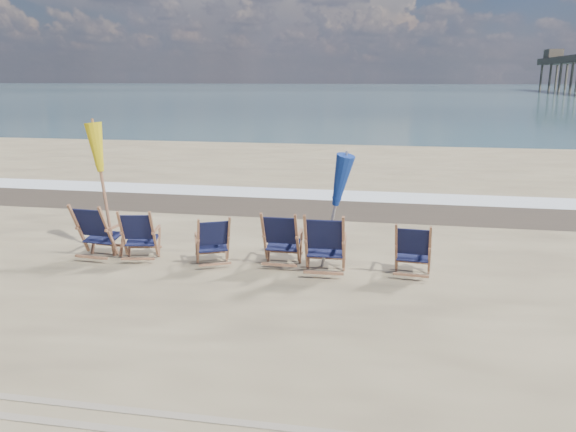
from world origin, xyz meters
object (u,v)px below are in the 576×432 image
object	(u,v)px
beach_chair_1	(154,236)
beach_chair_5	(430,252)
umbrella_blue	(333,184)
beach_chair_2	(229,241)
beach_chair_3	(297,241)
umbrella_yellow	(101,155)
beach_chair_4	(343,246)
beach_chair_0	(108,233)

from	to	relation	value
beach_chair_1	beach_chair_5	bearing A→B (deg)	168.94
beach_chair_5	umbrella_blue	size ratio (longest dim) A/B	0.47
beach_chair_1	beach_chair_2	size ratio (longest dim) A/B	1.05
beach_chair_1	beach_chair_2	bearing A→B (deg)	170.61
beach_chair_5	beach_chair_3	bearing A→B (deg)	2.00
beach_chair_1	umbrella_yellow	xyz separation A→B (m)	(-0.99, 0.25, 1.35)
beach_chair_5	umbrella_yellow	xyz separation A→B (m)	(-5.61, 0.30, 1.36)
beach_chair_2	beach_chair_4	bearing A→B (deg)	148.82
beach_chair_1	umbrella_blue	world-z (taller)	umbrella_blue
beach_chair_4	beach_chair_0	bearing A→B (deg)	-2.24
beach_chair_5	beach_chair_2	bearing A→B (deg)	4.16
beach_chair_1	beach_chair_3	world-z (taller)	beach_chair_3
beach_chair_1	beach_chair_5	distance (m)	4.62
beach_chair_2	beach_chair_5	bearing A→B (deg)	153.71
beach_chair_3	umbrella_yellow	xyz separation A→B (m)	(-3.48, 0.17, 1.32)
beach_chair_1	umbrella_yellow	distance (m)	1.69
beach_chair_0	umbrella_blue	size ratio (longest dim) A/B	0.53
beach_chair_0	umbrella_blue	world-z (taller)	umbrella_blue
beach_chair_3	umbrella_blue	bearing A→B (deg)	-167.94
beach_chair_0	beach_chair_5	size ratio (longest dim) A/B	1.12
beach_chair_4	umbrella_yellow	distance (m)	4.48
beach_chair_3	umbrella_yellow	size ratio (longest dim) A/B	0.42
beach_chair_4	umbrella_blue	xyz separation A→B (m)	(-0.22, 0.39, 0.92)
beach_chair_5	umbrella_yellow	size ratio (longest dim) A/B	0.39
beach_chair_2	beach_chair_4	distance (m)	1.96
beach_chair_1	beach_chair_2	distance (m)	1.33
beach_chair_0	beach_chair_3	size ratio (longest dim) A/B	1.04
beach_chair_2	umbrella_blue	size ratio (longest dim) A/B	0.46
beach_chair_0	beach_chair_4	xyz separation A→B (m)	(4.04, -0.04, 0.01)
umbrella_blue	beach_chair_2	bearing A→B (deg)	-174.23
beach_chair_4	beach_chair_3	bearing A→B (deg)	-20.32
beach_chair_2	beach_chair_3	world-z (taller)	beach_chair_3
beach_chair_2	beach_chair_5	distance (m)	3.29
beach_chair_0	umbrella_blue	distance (m)	3.95
beach_chair_0	umbrella_yellow	world-z (taller)	umbrella_yellow
beach_chair_1	beach_chair_4	world-z (taller)	beach_chair_4
beach_chair_1	umbrella_yellow	size ratio (longest dim) A/B	0.41
beach_chair_3	umbrella_blue	distance (m)	1.12
umbrella_blue	umbrella_yellow	bearing A→B (deg)	179.29
beach_chair_4	umbrella_blue	size ratio (longest dim) A/B	0.54
beach_chair_0	beach_chair_5	world-z (taller)	beach_chair_0
beach_chair_5	beach_chair_1	bearing A→B (deg)	4.84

